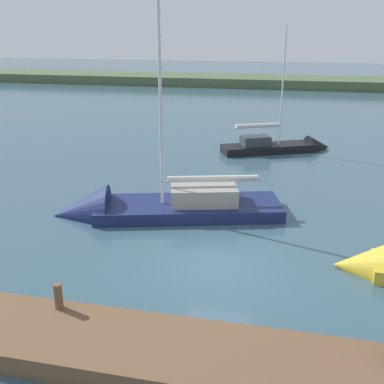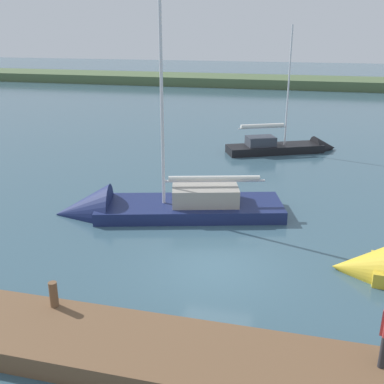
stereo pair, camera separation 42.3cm
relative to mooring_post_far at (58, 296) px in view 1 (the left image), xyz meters
name	(u,v)px [view 1 (the left image)]	position (x,y,z in m)	size (l,w,h in m)	color
ground_plane	(216,268)	(-3.52, -4.04, -0.90)	(200.00, 200.00, 0.00)	#385666
far_shoreline	(281,86)	(-3.52, -55.91, -0.90)	(180.00, 8.00, 2.40)	#4C603D
dock_pier	(181,357)	(-3.52, 0.84, -0.63)	(23.49, 2.40, 0.55)	brown
mooring_post_far	(58,296)	(0.00, 0.00, 0.00)	(0.22, 0.22, 0.71)	brown
sailboat_far_right	(283,148)	(-5.08, -20.21, -0.68)	(7.23, 4.56, 8.43)	black
sailboat_outer_mooring	(148,211)	(0.13, -7.97, -0.76)	(9.98, 5.06, 11.36)	navy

